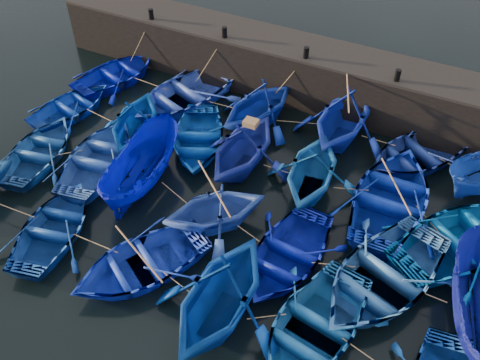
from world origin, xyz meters
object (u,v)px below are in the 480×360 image
at_px(boat_0, 117,74).
at_px(wooden_crate, 251,123).
at_px(boat_8, 197,138).
at_px(boat_13, 40,151).

xyz_separation_m(boat_0, wooden_crate, (8.71, -2.92, 1.98)).
bearing_deg(boat_8, boat_13, -170.77).
xyz_separation_m(boat_0, boat_13, (0.60, -6.18, -0.01)).
height_order(boat_13, wooden_crate, wooden_crate).
height_order(boat_0, boat_8, boat_0).
height_order(boat_0, wooden_crate, wooden_crate).
bearing_deg(wooden_crate, boat_0, 161.47).
bearing_deg(boat_13, boat_8, -157.99).
distance_m(boat_0, wooden_crate, 9.40).
bearing_deg(boat_0, boat_8, 174.96).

